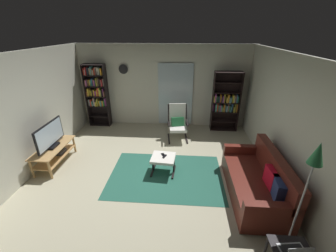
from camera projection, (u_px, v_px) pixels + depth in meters
The scene contains 17 objects.
ground_plane at pixel (151, 176), 4.72m from camera, with size 7.02×7.02×0.00m, color #B1AB8E.
wall_back at pixel (163, 87), 6.81m from camera, with size 5.60×0.06×2.60m, color beige.
wall_left at pixel (19, 119), 4.36m from camera, with size 0.06×6.00×2.60m, color beige.
wall_right at pixel (291, 128), 4.00m from camera, with size 0.06×6.00×2.60m, color beige.
glass_door_panel at pixel (175, 95), 6.82m from camera, with size 1.10×0.01×2.00m, color silver.
area_rug at pixel (166, 175), 4.75m from camera, with size 2.49×1.71×0.01m, color #275E4E.
tv_stand at pixel (55, 152), 5.07m from camera, with size 0.51×1.21×0.47m.
television at pixel (50, 136), 4.86m from camera, with size 0.20×1.00×0.59m.
bookshelf_near_tv at pixel (97, 91), 6.81m from camera, with size 0.68×0.30×2.02m.
bookshelf_near_sofa at pixel (225, 102), 6.57m from camera, with size 0.83×0.30×1.86m.
leather_sofa at pixel (257, 182), 4.08m from camera, with size 0.88×1.90×0.88m.
lounge_armchair at pixel (178, 121), 6.19m from camera, with size 0.63×0.71×1.02m.
ottoman at pixel (163, 159), 4.74m from camera, with size 0.56×0.52×0.41m.
tv_remote at pixel (165, 156), 4.71m from camera, with size 0.04×0.14×0.02m, color black.
cell_phone at pixel (163, 155), 4.77m from camera, with size 0.07×0.14×0.01m, color black.
floor_lamp_by_sofa at pixel (312, 169), 2.56m from camera, with size 0.22×0.22×1.82m.
wall_clock at pixel (123, 69), 6.59m from camera, with size 0.29×0.03×0.29m.
Camera 1 is at (0.65, -3.78, 3.00)m, focal length 22.66 mm.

